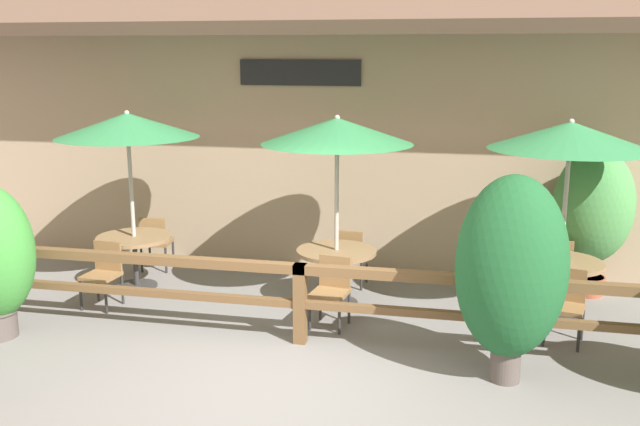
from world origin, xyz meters
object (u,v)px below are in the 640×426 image
(potted_plant_tall_tropical, at_px, (511,269))
(patio_umbrella_far, at_px, (570,136))
(patio_umbrella_middle, at_px, (337,131))
(potted_plant_small_flowering, at_px, (593,208))
(patio_umbrella_near, at_px, (127,126))
(dining_table_near, at_px, (135,246))
(chair_middle_streetside, at_px, (331,288))
(chair_far_wallside, at_px, (556,265))
(chair_near_wallside, at_px, (155,240))
(chair_near_streetside, at_px, (103,271))
(chair_far_streetside, at_px, (566,302))
(dining_table_far, at_px, (560,272))
(chair_middle_wallside, at_px, (350,254))
(dining_table_middle, at_px, (336,260))

(potted_plant_tall_tropical, bearing_deg, patio_umbrella_far, 69.96)
(patio_umbrella_middle, height_order, potted_plant_small_flowering, patio_umbrella_middle)
(patio_umbrella_near, relative_size, potted_plant_tall_tropical, 1.17)
(patio_umbrella_middle, bearing_deg, potted_plant_small_flowering, 18.74)
(dining_table_near, distance_m, chair_middle_streetside, 3.14)
(chair_middle_streetside, height_order, patio_umbrella_far, patio_umbrella_far)
(chair_far_wallside, relative_size, potted_plant_small_flowering, 0.42)
(patio_umbrella_far, height_order, chair_far_wallside, patio_umbrella_far)
(patio_umbrella_far, bearing_deg, potted_plant_small_flowering, 64.47)
(chair_near_wallside, distance_m, chair_middle_streetside, 3.50)
(chair_middle_streetside, relative_size, patio_umbrella_far, 0.34)
(chair_near_streetside, xyz_separation_m, potted_plant_small_flowering, (6.34, 1.84, 0.74))
(dining_table_near, distance_m, chair_far_wallside, 5.87)
(potted_plant_small_flowering, bearing_deg, dining_table_near, -170.61)
(dining_table_near, distance_m, patio_umbrella_middle, 3.40)
(dining_table_near, xyz_separation_m, chair_far_streetside, (5.77, -0.77, -0.13))
(dining_table_near, height_order, dining_table_far, same)
(patio_umbrella_middle, height_order, chair_far_streetside, patio_umbrella_middle)
(chair_middle_wallside, bearing_deg, chair_near_wallside, 0.49)
(dining_table_middle, bearing_deg, chair_far_streetside, -13.43)
(patio_umbrella_far, bearing_deg, chair_far_streetside, -90.32)
(dining_table_middle, xyz_separation_m, potted_plant_tall_tropical, (2.13, -1.87, 0.59))
(chair_near_streetside, bearing_deg, chair_middle_streetside, 4.49)
(patio_umbrella_near, height_order, chair_far_streetside, patio_umbrella_near)
(chair_near_wallside, bearing_deg, dining_table_far, 165.36)
(chair_near_streetside, bearing_deg, chair_near_wallside, 95.46)
(chair_middle_wallside, xyz_separation_m, potted_plant_tall_tropical, (2.07, -2.63, 0.72))
(chair_far_wallside, distance_m, potted_plant_tall_tropical, 2.90)
(patio_umbrella_middle, xyz_separation_m, chair_middle_streetside, (0.08, -0.75, -1.84))
(dining_table_near, relative_size, patio_umbrella_middle, 0.42)
(potted_plant_tall_tropical, bearing_deg, chair_middle_streetside, 151.31)
(chair_near_streetside, bearing_deg, dining_table_middle, 18.64)
(dining_table_near, relative_size, patio_umbrella_far, 0.42)
(chair_middle_streetside, bearing_deg, chair_near_streetside, -172.79)
(chair_near_wallside, height_order, dining_table_middle, chair_near_wallside)
(dining_table_far, bearing_deg, dining_table_middle, -178.42)
(chair_near_wallside, height_order, chair_far_streetside, same)
(dining_table_middle, height_order, patio_umbrella_far, patio_umbrella_far)
(dining_table_middle, relative_size, potted_plant_tall_tropical, 0.49)
(chair_near_streetside, relative_size, patio_umbrella_far, 0.34)
(patio_umbrella_near, relative_size, chair_far_wallside, 2.95)
(patio_umbrella_near, distance_m, dining_table_far, 6.02)
(chair_near_wallside, distance_m, potted_plant_small_flowering, 6.39)
(patio_umbrella_middle, xyz_separation_m, chair_far_wallside, (2.88, 0.83, -1.84))
(chair_near_wallside, bearing_deg, chair_near_streetside, 83.47)
(chair_near_streetside, xyz_separation_m, chair_near_wallside, (-0.00, 1.61, 0.00))
(chair_middle_wallside, relative_size, patio_umbrella_far, 0.34)
(chair_far_wallside, bearing_deg, dining_table_middle, 20.96)
(chair_middle_wallside, distance_m, potted_plant_small_flowering, 3.39)
(patio_umbrella_near, relative_size, patio_umbrella_far, 1.00)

